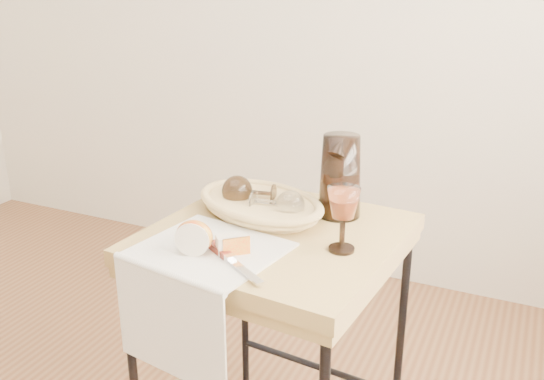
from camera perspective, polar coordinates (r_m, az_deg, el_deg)
The scene contains 10 objects.
side_table at distance 1.75m, azimuth 0.28°, elevation -15.60°, with size 0.61×0.61×0.78m, color brown, non-canonical shape.
tea_towel at distance 1.46m, azimuth -5.98°, elevation -5.67°, with size 0.33×0.30×0.01m, color white.
bread_basket at distance 1.65m, azimuth -1.12°, elevation -1.57°, with size 0.35×0.24×0.05m, color #9D804F, non-canonical shape.
goblet_lying_a at distance 1.67m, azimuth -1.86°, elevation -0.21°, with size 0.14×0.09×0.09m, color #402F1E, non-canonical shape.
goblet_lying_b at distance 1.60m, azimuth 0.22°, elevation -1.21°, with size 0.13×0.08×0.08m, color white, non-canonical shape.
pitcher at distance 1.63m, azimuth 6.51°, elevation 1.33°, with size 0.16×0.24×0.27m, color black, non-canonical shape.
wine_goblet at distance 1.43m, azimuth 6.76°, elevation -2.78°, with size 0.08×0.08×0.16m, color white, non-canonical shape.
apple_half at distance 1.42m, azimuth -7.41°, elevation -4.39°, with size 0.09×0.05×0.08m, color #BB0400.
apple_wedge at distance 1.42m, azimuth -3.97°, elevation -5.16°, with size 0.07×0.04×0.04m, color beige.
table_knife at distance 1.38m, azimuth -3.84°, elevation -6.62°, with size 0.23×0.02×0.02m, color silver, non-canonical shape.
Camera 1 is at (1.28, -0.81, 1.41)m, focal length 39.55 mm.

